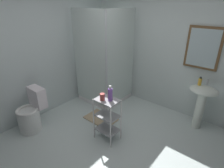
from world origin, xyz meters
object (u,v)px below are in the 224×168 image
Objects in this scene: storage_cart at (107,116)px; bath_mat at (101,118)px; toilet at (31,114)px; hand_soap_bottle at (200,82)px; conditioner_bottle_purple at (110,94)px; rinse_cup at (102,97)px; shower_stall at (105,82)px; pedestal_sink at (202,99)px.

storage_cart is 0.71m from bath_mat.
toilet is 2.96m from hand_soap_bottle.
rinse_cup is (-0.10, -0.06, -0.05)m from conditioner_bottle_purple.
conditioner_bottle_purple is (0.05, 0.01, 0.41)m from storage_cart.
shower_stall is 2.47× the size of pedestal_sink.
shower_stall is at bearing 129.85° from rinse_cup.
bath_mat is (0.43, -0.63, -0.45)m from shower_stall.
storage_cart is at bearing -129.70° from pedestal_sink.
rinse_cup is (-1.10, -1.32, 0.21)m from pedestal_sink.
pedestal_sink is at bearing -15.66° from hand_soap_bottle.
shower_stall reaches higher than rinse_cup.
pedestal_sink is 1.73m from rinse_cup.
hand_soap_bottle is at bearing 164.34° from pedestal_sink.
shower_stall is 1.35m from rinse_cup.
hand_soap_bottle is at bearing 53.23° from rinse_cup.
shower_stall reaches higher than pedestal_sink.
hand_soap_bottle is at bearing 42.24° from toilet.
hand_soap_bottle is (0.96, 1.30, 0.44)m from storage_cart.
shower_stall is at bearing 135.00° from conditioner_bottle_purple.
conditioner_bottle_purple reaches higher than toilet.
bath_mat is (-1.52, -0.94, -0.57)m from pedestal_sink.
pedestal_sink is at bearing 40.61° from toilet.
shower_stall reaches higher than storage_cart.
shower_stall is 2.63× the size of toilet.
storage_cart is 0.36m from rinse_cup.
bath_mat is at bearing -148.14° from pedestal_sink.
rinse_cup reaches higher than toilet.
rinse_cup is at bearing -129.85° from pedestal_sink.
hand_soap_bottle is 0.24× the size of bath_mat.
storage_cart is 3.01× the size of conditioner_bottle_purple.
storage_cart is 0.42m from conditioner_bottle_purple.
toilet is at bearing -126.61° from bath_mat.
conditioner_bottle_purple is at bearing 28.21° from toilet.
storage_cart is at bearing 46.63° from rinse_cup.
rinse_cup reaches higher than bath_mat.
shower_stall reaches higher than bath_mat.
conditioner_bottle_purple is (-1.00, -1.26, 0.27)m from pedestal_sink.
hand_soap_bottle is (2.15, 1.95, 0.56)m from toilet.
toilet is at bearing -100.67° from shower_stall.
storage_cart is at bearing -47.05° from shower_stall.
storage_cart is (-1.05, -1.27, -0.14)m from pedestal_sink.
hand_soap_bottle is 1.37× the size of rinse_cup.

